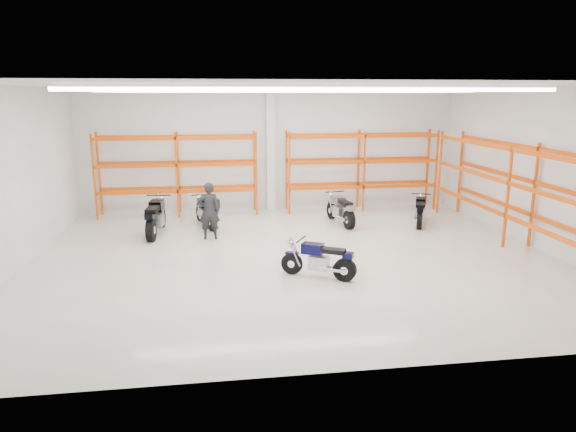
{
  "coord_description": "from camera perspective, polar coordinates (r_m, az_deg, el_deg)",
  "views": [
    {
      "loc": [
        -2.05,
        -13.16,
        4.3
      ],
      "look_at": [
        -0.1,
        0.5,
        1.02
      ],
      "focal_mm": 32.0,
      "sensor_mm": 36.0,
      "label": 1
    }
  ],
  "objects": [
    {
      "name": "structural_column",
      "position": [
        19.2,
        -1.95,
        7.25
      ],
      "size": [
        0.32,
        0.32,
        4.5
      ],
      "primitive_type": "cube",
      "color": "white",
      "rests_on": "ground"
    },
    {
      "name": "motorcycle_main",
      "position": [
        12.29,
        3.74,
        -4.99
      ],
      "size": [
        1.7,
        1.05,
        0.92
      ],
      "color": "black",
      "rests_on": "ground"
    },
    {
      "name": "standing_man",
      "position": [
        15.62,
        -8.75,
        0.57
      ],
      "size": [
        0.65,
        0.43,
        1.75
      ],
      "primitive_type": "imported",
      "rotation": [
        0.0,
        0.0,
        3.12
      ],
      "color": "black",
      "rests_on": "ground"
    },
    {
      "name": "ground",
      "position": [
        14.0,
        0.71,
        -4.51
      ],
      "size": [
        14.0,
        14.0,
        0.0
      ],
      "primitive_type": "plane",
      "color": "beige",
      "rests_on": "ground"
    },
    {
      "name": "motorcycle_back_c",
      "position": [
        17.36,
        5.93,
        0.62
      ],
      "size": [
        0.71,
        2.1,
        1.04
      ],
      "color": "black",
      "rests_on": "ground"
    },
    {
      "name": "motorcycle_back_b",
      "position": [
        17.15,
        -8.99,
        0.47
      ],
      "size": [
        0.94,
        2.07,
        1.08
      ],
      "color": "black",
      "rests_on": "ground"
    },
    {
      "name": "pallet_racking_side",
      "position": [
        15.88,
        24.55,
        3.16
      ],
      "size": [
        0.87,
        9.07,
        3.0
      ],
      "color": "#F05C17",
      "rests_on": "ground"
    },
    {
      "name": "motorcycle_back_d",
      "position": [
        17.8,
        14.46,
        0.48
      ],
      "size": [
        0.97,
        1.88,
        0.98
      ],
      "color": "black",
      "rests_on": "ground"
    },
    {
      "name": "pallet_racking_back_left",
      "position": [
        18.86,
        -12.19,
        5.42
      ],
      "size": [
        5.67,
        0.87,
        3.0
      ],
      "color": "#F05C17",
      "rests_on": "ground"
    },
    {
      "name": "motorcycle_back_a",
      "position": [
        16.48,
        -14.51,
        -0.23
      ],
      "size": [
        0.78,
        2.36,
        1.16
      ],
      "color": "black",
      "rests_on": "ground"
    },
    {
      "name": "pallet_racking_back_right",
      "position": [
        19.58,
        8.17,
        5.87
      ],
      "size": [
        5.67,
        0.87,
        3.0
      ],
      "color": "#F05C17",
      "rests_on": "ground"
    },
    {
      "name": "room_shell",
      "position": [
        13.38,
        0.74,
        9.02
      ],
      "size": [
        14.02,
        12.02,
        4.51
      ],
      "color": "silver",
      "rests_on": "ground"
    }
  ]
}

